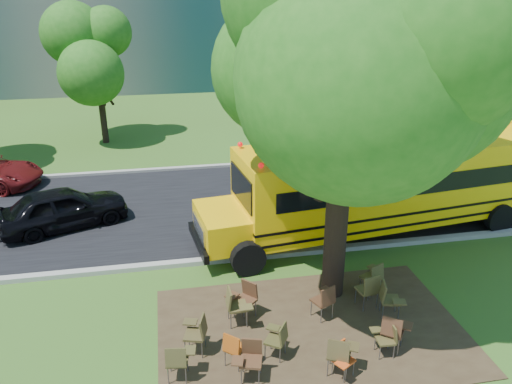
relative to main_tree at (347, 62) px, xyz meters
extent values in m
plane|color=#38561B|center=(-1.97, -0.87, -5.88)|extent=(160.00, 160.00, 0.00)
cube|color=#382819|center=(-0.97, -1.37, -5.86)|extent=(7.00, 4.50, 0.03)
cube|color=black|center=(-1.97, 6.13, -5.86)|extent=(80.00, 8.00, 0.04)
cube|color=gray|center=(-1.97, 2.13, -5.81)|extent=(80.00, 0.25, 0.14)
cube|color=gray|center=(-1.97, 10.23, -5.81)|extent=(80.00, 0.25, 0.14)
cylinder|color=black|center=(-6.97, 15.13, -4.13)|extent=(0.32, 0.32, 3.50)
sphere|color=#216016|center=(-6.97, 15.13, -1.66)|extent=(4.80, 4.80, 4.80)
cylinder|color=black|center=(6.03, 13.13, -3.78)|extent=(0.38, 0.38, 4.20)
sphere|color=#216016|center=(6.03, 13.13, -0.84)|extent=(5.60, 5.60, 5.60)
cylinder|color=black|center=(0.00, 0.00, -3.47)|extent=(0.56, 0.56, 4.81)
sphere|color=#216016|center=(0.00, 0.00, 0.01)|extent=(7.20, 7.20, 7.20)
cube|color=#FDBE08|center=(3.43, 3.22, -4.13)|extent=(11.04, 3.77, 2.41)
cube|color=black|center=(3.72, 3.25, -3.86)|extent=(10.46, 3.74, 0.59)
cube|color=#FDBE08|center=(-2.55, 2.47, -4.89)|extent=(1.54, 2.30, 0.93)
cube|color=black|center=(3.43, 3.22, -4.75)|extent=(11.06, 3.81, 0.08)
cube|color=black|center=(3.43, 3.22, -5.11)|extent=(11.06, 3.81, 0.08)
cylinder|color=black|center=(-1.98, 1.30, -5.39)|extent=(1.01, 0.41, 0.98)
cylinder|color=black|center=(-2.28, 3.74, -5.39)|extent=(1.01, 0.41, 0.98)
cylinder|color=black|center=(6.41, 2.35, -5.39)|extent=(1.01, 0.41, 0.98)
cylinder|color=black|center=(6.11, 4.79, -5.39)|extent=(1.01, 0.41, 0.98)
cylinder|color=black|center=(7.48, 4.96, -5.39)|extent=(1.01, 0.41, 0.98)
cube|color=#473F1E|center=(-4.05, -2.35, -5.42)|extent=(0.49, 0.47, 0.05)
cube|color=#473F1E|center=(-4.08, -2.54, -5.19)|extent=(0.42, 0.16, 0.41)
cube|color=#473F1E|center=(-3.79, -2.25, -5.29)|extent=(0.27, 0.32, 0.03)
cylinder|color=slate|center=(-4.20, -2.15, -5.65)|extent=(0.02, 0.02, 0.46)
cylinder|color=slate|center=(-3.91, -2.55, -5.65)|extent=(0.02, 0.02, 0.46)
cube|color=#A84A11|center=(-2.84, -2.19, -5.44)|extent=(0.57, 0.57, 0.05)
cube|color=#A84A11|center=(-2.96, -2.32, -5.22)|extent=(0.35, 0.33, 0.39)
cube|color=#A84A11|center=(-2.57, -2.24, -5.32)|extent=(0.34, 0.35, 0.03)
cylinder|color=slate|center=(-2.85, -1.95, -5.66)|extent=(0.02, 0.02, 0.44)
cylinder|color=slate|center=(-2.83, -2.42, -5.66)|extent=(0.02, 0.02, 0.44)
cube|color=#45401D|center=(-1.98, -2.10, -5.43)|extent=(0.56, 0.56, 0.05)
cube|color=#45401D|center=(-1.83, -2.19, -5.22)|extent=(0.29, 0.38, 0.40)
cube|color=#45401D|center=(-1.97, -1.82, -5.32)|extent=(0.35, 0.33, 0.03)
cylinder|color=slate|center=(-2.21, -2.14, -5.66)|extent=(0.02, 0.02, 0.44)
cylinder|color=slate|center=(-1.75, -2.05, -5.66)|extent=(0.02, 0.02, 0.44)
cube|color=#4D2F1B|center=(-2.61, -2.66, -5.41)|extent=(0.53, 0.51, 0.05)
cube|color=#4D2F1B|center=(-2.56, -2.48, -5.19)|extent=(0.42, 0.21, 0.41)
cube|color=#4D2F1B|center=(-2.89, -2.73, -5.29)|extent=(0.30, 0.34, 0.03)
cylinder|color=slate|center=(-2.49, -2.88, -5.65)|extent=(0.02, 0.02, 0.46)
cylinder|color=slate|center=(-2.73, -2.45, -5.65)|extent=(0.02, 0.02, 0.46)
cube|color=#453A1E|center=(-0.82, -2.81, -5.39)|extent=(0.61, 0.60, 0.05)
cube|color=#453A1E|center=(-0.91, -2.98, -5.15)|extent=(0.43, 0.29, 0.44)
cube|color=#453A1E|center=(-0.52, -2.79, -5.26)|extent=(0.35, 0.38, 0.03)
cylinder|color=slate|center=(-0.90, -2.56, -5.63)|extent=(0.03, 0.03, 0.49)
cylinder|color=slate|center=(-0.74, -3.06, -5.63)|extent=(0.03, 0.03, 0.49)
cube|color=#C84715|center=(-0.76, -2.91, -5.47)|extent=(0.51, 0.50, 0.04)
cube|color=#C84715|center=(-0.84, -2.77, -5.28)|extent=(0.35, 0.26, 0.36)
cube|color=#C84715|center=(-0.87, -3.13, -5.37)|extent=(0.30, 0.32, 0.03)
cylinder|color=slate|center=(-0.55, -2.96, -5.68)|extent=(0.02, 0.02, 0.40)
cylinder|color=slate|center=(-0.96, -2.86, -5.68)|extent=(0.02, 0.02, 0.40)
cube|color=#48411F|center=(0.33, -2.48, -5.47)|extent=(0.38, 0.40, 0.05)
cube|color=#48411F|center=(0.49, -2.49, -5.27)|extent=(0.11, 0.37, 0.37)
cube|color=#48411F|center=(0.22, -2.25, -5.36)|extent=(0.27, 0.21, 0.03)
cylinder|color=slate|center=(0.17, -2.63, -5.67)|extent=(0.02, 0.02, 0.41)
cylinder|color=slate|center=(0.49, -2.33, -5.67)|extent=(0.02, 0.02, 0.41)
cube|color=#4D2D1B|center=(0.57, -2.31, -5.40)|extent=(0.62, 0.61, 0.05)
cube|color=#4D2D1B|center=(0.45, -2.47, -5.16)|extent=(0.40, 0.34, 0.43)
cube|color=#4D2D1B|center=(0.87, -2.35, -5.27)|extent=(0.37, 0.38, 0.03)
cylinder|color=slate|center=(0.54, -2.06, -5.64)|extent=(0.03, 0.03, 0.48)
cylinder|color=slate|center=(0.61, -2.57, -5.64)|extent=(0.03, 0.03, 0.48)
cube|color=#473D1E|center=(-3.65, -1.64, -5.40)|extent=(0.54, 0.55, 0.05)
cube|color=#473D1E|center=(-3.47, -1.70, -5.16)|extent=(0.22, 0.44, 0.43)
cube|color=#473D1E|center=(-3.72, -1.35, -5.27)|extent=(0.35, 0.31, 0.03)
cylinder|color=slate|center=(-3.88, -1.77, -5.64)|extent=(0.03, 0.03, 0.48)
cylinder|color=slate|center=(-3.43, -1.52, -5.64)|extent=(0.03, 0.03, 0.48)
cube|color=#4E2F1C|center=(-2.40, -0.62, -5.39)|extent=(0.63, 0.63, 0.05)
cube|color=#4E2F1C|center=(-2.25, -0.49, -5.15)|extent=(0.37, 0.39, 0.44)
cube|color=#4E2F1C|center=(-2.69, -0.54, -5.26)|extent=(0.39, 0.38, 0.03)
cylinder|color=slate|center=(-2.41, -0.89, -5.63)|extent=(0.03, 0.03, 0.49)
cylinder|color=slate|center=(-2.39, -0.36, -5.63)|extent=(0.03, 0.03, 0.49)
cube|color=brown|center=(-2.60, -0.82, -5.38)|extent=(0.45, 0.47, 0.06)
cube|color=brown|center=(-2.80, -0.83, -5.14)|extent=(0.11, 0.45, 0.45)
cube|color=brown|center=(-2.44, -1.09, -5.25)|extent=(0.32, 0.25, 0.03)
cylinder|color=slate|center=(-2.42, -0.63, -5.63)|extent=(0.03, 0.03, 0.50)
cylinder|color=slate|center=(-2.79, -1.01, -5.63)|extent=(0.03, 0.03, 0.50)
cube|color=#492C1A|center=(-0.58, -0.95, -5.40)|extent=(0.58, 0.57, 0.05)
cube|color=#492C1A|center=(-0.50, -1.13, -5.17)|extent=(0.43, 0.26, 0.43)
cube|color=#492C1A|center=(-0.41, -0.71, -5.27)|extent=(0.33, 0.37, 0.03)
cylinder|color=slate|center=(-0.82, -0.86, -5.64)|extent=(0.03, 0.03, 0.48)
cylinder|color=slate|center=(-0.34, -1.04, -5.64)|extent=(0.03, 0.03, 0.48)
cube|color=#4F4722|center=(1.02, -1.22, -5.39)|extent=(0.53, 0.54, 0.05)
cube|color=#4F4722|center=(0.83, -1.17, -5.16)|extent=(0.21, 0.44, 0.43)
cube|color=#4F4722|center=(1.10, -1.51, -5.27)|extent=(0.35, 0.30, 0.03)
cylinder|color=slate|center=(1.24, -1.09, -5.64)|extent=(0.03, 0.03, 0.48)
cylinder|color=slate|center=(0.80, -1.35, -5.64)|extent=(0.03, 0.03, 0.48)
cube|color=brown|center=(0.63, -0.73, -5.38)|extent=(0.53, 0.51, 0.05)
cube|color=brown|center=(0.67, -0.93, -5.14)|extent=(0.45, 0.18, 0.44)
cube|color=brown|center=(0.86, -0.53, -5.25)|extent=(0.29, 0.35, 0.03)
cylinder|color=slate|center=(0.42, -0.58, -5.63)|extent=(0.03, 0.03, 0.49)
cylinder|color=slate|center=(0.85, -0.88, -5.63)|extent=(0.03, 0.03, 0.49)
cube|color=#4C4721|center=(0.96, -0.20, -5.40)|extent=(0.58, 0.57, 0.05)
cube|color=#4C4721|center=(1.04, -0.38, -5.16)|extent=(0.43, 0.26, 0.43)
cube|color=#4C4721|center=(1.13, 0.04, -5.27)|extent=(0.33, 0.37, 0.03)
cylinder|color=slate|center=(0.72, -0.11, -5.64)|extent=(0.03, 0.03, 0.48)
cylinder|color=slate|center=(1.20, -0.29, -5.64)|extent=(0.03, 0.03, 0.48)
imported|color=black|center=(-7.41, 5.33, -5.19)|extent=(4.37, 3.01, 1.38)
camera|label=1|loc=(-3.98, -10.44, 1.51)|focal=35.00mm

